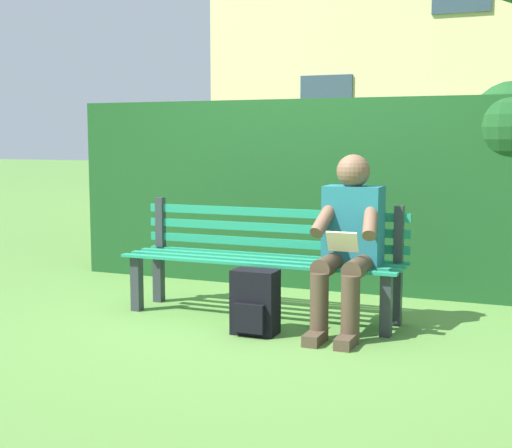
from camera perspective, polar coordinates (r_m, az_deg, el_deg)
The scene contains 6 objects.
ground at distance 5.16m, azimuth 0.43°, elevation -7.35°, with size 60.00×60.00×0.00m, color #517F38.
park_bench at distance 5.14m, azimuth 0.73°, elevation -2.55°, with size 2.00×0.48×0.81m.
person_seated at distance 4.75m, azimuth 7.29°, elevation -1.18°, with size 0.44×0.73×1.16m.
hedge_backdrop at distance 6.30m, azimuth 7.02°, elevation 2.91°, with size 4.66×0.87×1.70m.
building_facade at distance 13.64m, azimuth 16.63°, elevation 14.07°, with size 8.65×3.19×6.11m.
backpack at distance 4.69m, azimuth -0.08°, elevation -6.23°, with size 0.29×0.25×0.42m.
Camera 1 is at (-1.87, 4.64, 1.26)m, focal length 50.77 mm.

